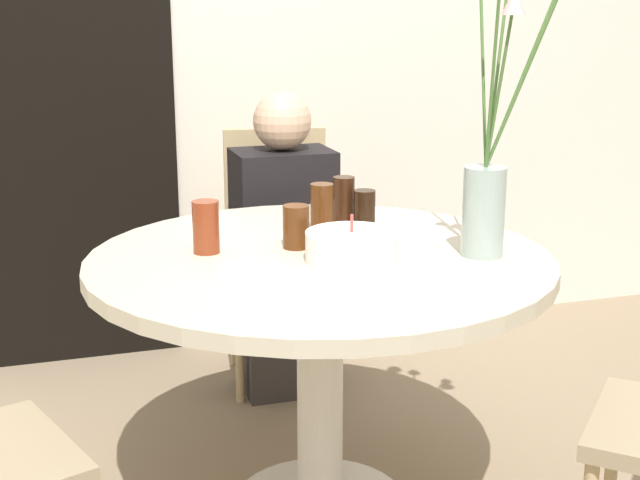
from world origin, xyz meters
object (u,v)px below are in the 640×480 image
at_px(side_plate, 408,244).
at_px(drink_glass_2, 296,227).
at_px(flower_vase, 491,156).
at_px(drink_glass_0, 344,199).
at_px(drink_glass_1, 322,208).
at_px(drink_glass_3, 206,227).
at_px(birthday_cake, 352,247).
at_px(drink_glass_4, 364,208).
at_px(person_woman, 284,255).
at_px(chair_left_flank, 279,239).

height_order(side_plate, drink_glass_2, drink_glass_2).
distance_m(flower_vase, drink_glass_0, 0.55).
bearing_deg(drink_glass_2, drink_glass_1, 50.31).
relative_size(drink_glass_2, drink_glass_3, 0.84).
relative_size(birthday_cake, drink_glass_2, 2.03).
relative_size(birthday_cake, drink_glass_4, 2.25).
distance_m(flower_vase, person_woman, 1.11).
height_order(drink_glass_4, person_woman, person_woman).
xyz_separation_m(side_plate, drink_glass_1, (-0.17, 0.21, 0.06)).
xyz_separation_m(flower_vase, drink_glass_0, (-0.23, 0.46, -0.19)).
height_order(flower_vase, side_plate, flower_vase).
distance_m(drink_glass_0, person_woman, 0.58).
height_order(flower_vase, drink_glass_4, flower_vase).
distance_m(drink_glass_0, drink_glass_3, 0.50).
relative_size(birthday_cake, drink_glass_1, 1.68).
xyz_separation_m(birthday_cake, drink_glass_3, (-0.33, 0.19, 0.03)).
height_order(chair_left_flank, person_woman, person_woman).
height_order(birthday_cake, flower_vase, flower_vase).
bearing_deg(person_woman, flower_vase, -73.45).
height_order(birthday_cake, drink_glass_3, drink_glass_3).
bearing_deg(drink_glass_4, drink_glass_3, -162.60).
bearing_deg(drink_glass_3, drink_glass_0, 25.84).
xyz_separation_m(flower_vase, drink_glass_4, (-0.19, 0.40, -0.21)).
xyz_separation_m(side_plate, drink_glass_4, (-0.03, 0.25, 0.05)).
height_order(flower_vase, drink_glass_1, flower_vase).
bearing_deg(drink_glass_2, birthday_cake, -59.80).
relative_size(drink_glass_2, drink_glass_4, 1.11).
distance_m(side_plate, drink_glass_0, 0.33).
relative_size(drink_glass_0, drink_glass_1, 0.96).
distance_m(chair_left_flank, flower_vase, 1.24).
xyz_separation_m(birthday_cake, drink_glass_4, (0.16, 0.35, 0.01)).
height_order(drink_glass_2, drink_glass_4, drink_glass_2).
xyz_separation_m(drink_glass_0, drink_glass_1, (-0.10, -0.10, 0.00)).
distance_m(flower_vase, drink_glass_1, 0.52).
relative_size(drink_glass_1, drink_glass_3, 1.01).
relative_size(birthday_cake, side_plate, 1.41).
bearing_deg(flower_vase, chair_left_flank, 103.16).
bearing_deg(flower_vase, birthday_cake, 171.52).
bearing_deg(chair_left_flank, drink_glass_1, -86.81).
bearing_deg(drink_glass_0, chair_left_flank, 92.61).
bearing_deg(drink_glass_4, drink_glass_1, -164.48).
relative_size(side_plate, drink_glass_2, 1.44).
xyz_separation_m(drink_glass_1, drink_glass_4, (0.14, 0.04, -0.02)).
bearing_deg(drink_glass_2, side_plate, -14.00).
bearing_deg(drink_glass_3, person_woman, 60.70).
bearing_deg(person_woman, drink_glass_2, -102.53).
xyz_separation_m(drink_glass_0, drink_glass_4, (0.04, -0.06, -0.02)).
height_order(drink_glass_2, person_woman, person_woman).
bearing_deg(drink_glass_2, person_woman, 77.47).
relative_size(drink_glass_0, person_woman, 0.12).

